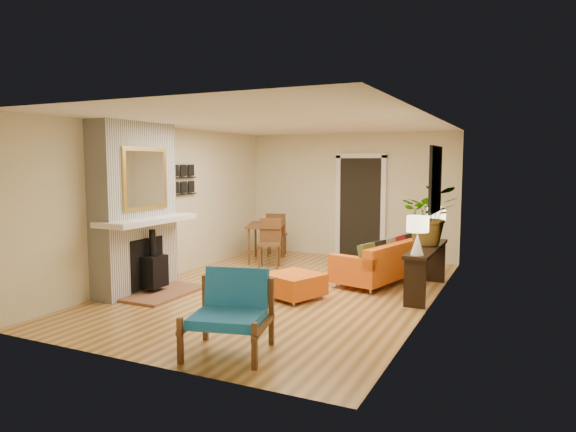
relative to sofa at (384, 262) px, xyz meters
name	(u,v)px	position (x,y,z in m)	size (l,w,h in m)	color
room_shell	(369,201)	(-0.67, 1.39, 0.91)	(6.50, 6.50, 6.50)	tan
fireplace	(137,212)	(-3.28, -2.25, 0.91)	(1.09, 1.68, 2.60)	white
sofa	(384,262)	(0.00, 0.00, 0.00)	(1.25, 2.04, 0.75)	silver
ottoman	(294,284)	(-0.91, -1.60, -0.12)	(0.93, 0.93, 0.36)	silver
blue_chair	(231,308)	(-0.65, -3.79, 0.13)	(0.98, 0.97, 0.85)	brown
dining_table	(270,231)	(-2.55, 0.78, 0.28)	(1.13, 1.75, 0.92)	brown
console_table	(427,256)	(0.80, -0.51, 0.25)	(0.34, 1.85, 0.72)	black
lamp_near	(418,231)	(0.80, -1.27, 0.73)	(0.30, 0.30, 0.54)	white
lamp_far	(436,219)	(0.80, 0.25, 0.73)	(0.30, 0.30, 0.54)	white
houseplant	(429,215)	(0.79, -0.32, 0.86)	(0.83, 0.72, 0.92)	#1E5919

